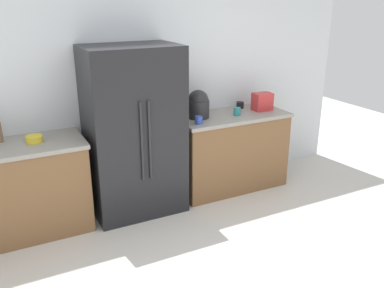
{
  "coord_description": "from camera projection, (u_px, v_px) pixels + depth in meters",
  "views": [
    {
      "loc": [
        -1.41,
        -2.17,
        2.16
      ],
      "look_at": [
        -0.05,
        0.5,
        1.08
      ],
      "focal_mm": 38.54,
      "sensor_mm": 36.0,
      "label": 1
    }
  ],
  "objects": [
    {
      "name": "cup_b",
      "position": [
        240.0,
        105.0,
        4.92
      ],
      "size": [
        0.09,
        0.09,
        0.08
      ],
      "primitive_type": "cylinder",
      "color": "black",
      "rests_on": "counter_right"
    },
    {
      "name": "refrigerator",
      "position": [
        134.0,
        132.0,
        4.18
      ],
      "size": [
        0.93,
        0.66,
        1.73
      ],
      "color": "black",
      "rests_on": "ground_plane"
    },
    {
      "name": "toaster",
      "position": [
        262.0,
        102.0,
        4.82
      ],
      "size": [
        0.22,
        0.15,
        0.2
      ],
      "primitive_type": "cube",
      "color": "red",
      "rests_on": "counter_right"
    },
    {
      "name": "cup_a",
      "position": [
        199.0,
        120.0,
        4.32
      ],
      "size": [
        0.08,
        0.08,
        0.08
      ],
      "primitive_type": "cylinder",
      "color": "blue",
      "rests_on": "counter_right"
    },
    {
      "name": "bowl_a",
      "position": [
        34.0,
        139.0,
        3.78
      ],
      "size": [
        0.15,
        0.15,
        0.06
      ],
      "primitive_type": "cylinder",
      "color": "yellow",
      "rests_on": "counter_left"
    },
    {
      "name": "counter_right",
      "position": [
        229.0,
        151.0,
        4.84
      ],
      "size": [
        1.31,
        0.62,
        0.9
      ],
      "color": "brown",
      "rests_on": "ground_plane"
    },
    {
      "name": "rice_cooker",
      "position": [
        198.0,
        105.0,
        4.51
      ],
      "size": [
        0.24,
        0.24,
        0.31
      ],
      "color": "#262628",
      "rests_on": "counter_right"
    },
    {
      "name": "cup_c",
      "position": [
        237.0,
        111.0,
        4.63
      ],
      "size": [
        0.08,
        0.08,
        0.09
      ],
      "primitive_type": "cylinder",
      "color": "teal",
      "rests_on": "counter_right"
    },
    {
      "name": "kitchen_back_panel",
      "position": [
        132.0,
        68.0,
        4.37
      ],
      "size": [
        5.45,
        0.1,
        2.88
      ],
      "primitive_type": "cube",
      "color": "silver",
      "rests_on": "ground_plane"
    }
  ]
}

